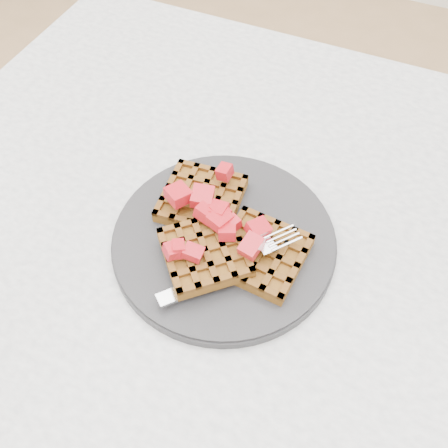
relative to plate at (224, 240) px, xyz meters
name	(u,v)px	position (x,y,z in m)	size (l,w,h in m)	color
ground	(285,428)	(0.14, 0.03, -0.76)	(4.00, 4.00, 0.00)	tan
table	(331,307)	(0.14, 0.03, -0.12)	(1.20, 0.80, 0.75)	silver
plate	(224,240)	(0.00, 0.00, 0.00)	(0.26, 0.26, 0.02)	#232326
waffles	(223,233)	(0.00, 0.00, 0.02)	(0.19, 0.19, 0.03)	brown
strawberry_pile	(224,217)	(0.00, 0.00, 0.05)	(0.15, 0.15, 0.02)	#A10915
fork	(240,267)	(0.03, -0.04, 0.02)	(0.02, 0.18, 0.02)	silver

